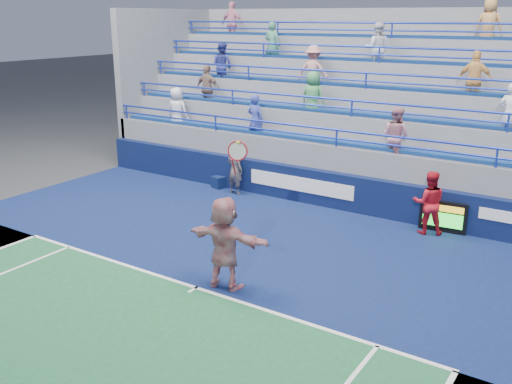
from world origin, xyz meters
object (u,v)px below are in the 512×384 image
Objects in this scene: tennis_player at (225,243)px; ball_girl at (429,203)px; judge_chair at (219,181)px; line_judge at (235,170)px; serve_speed_board at (443,217)px.

tennis_player is 6.11m from ball_girl.
ball_girl reaches higher than judge_chair.
judge_chair is 0.42× the size of ball_girl.
line_judge is 0.93× the size of ball_girl.
ball_girl is at bearing 64.51° from tennis_player.
line_judge is at bearing -16.88° from judge_chair.
judge_chair is at bearing 127.85° from tennis_player.
serve_speed_board is at bearing 0.01° from judge_chair.
line_judge is (-6.66, -0.25, 0.37)m from serve_speed_board.
line_judge reaches higher than serve_speed_board.
judge_chair is at bearing -179.99° from serve_speed_board.
line_judge is (0.83, -0.25, 0.57)m from judge_chair.
tennis_player reaches higher than ball_girl.
line_judge is 6.35m from ball_girl.
line_judge is at bearing 123.59° from tennis_player.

